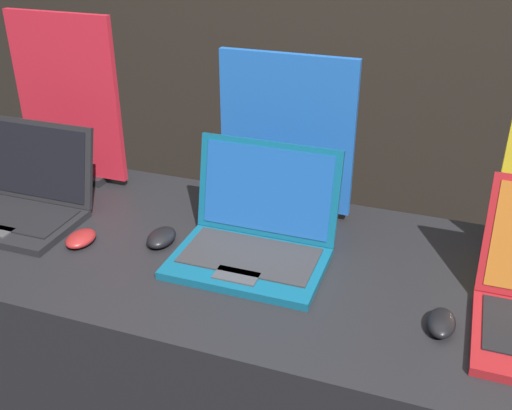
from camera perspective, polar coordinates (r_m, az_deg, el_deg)
name	(u,v)px	position (r m, az deg, el deg)	size (l,w,h in m)	color
display_counter	(254,391)	(1.82, -0.17, -17.25)	(1.84, 0.74, 0.92)	black
laptop_front	(23,198)	(1.81, -21.27, 0.66)	(0.35, 0.30, 0.25)	black
mouse_front	(81,238)	(1.64, -16.35, -3.08)	(0.07, 0.10, 0.03)	maroon
promo_stand_front	(69,104)	(1.93, -17.41, 9.14)	(0.35, 0.07, 0.52)	black
laptop_middle	(257,234)	(1.51, 0.08, -2.76)	(0.38, 0.31, 0.27)	#0F5170
mouse_middle	(161,237)	(1.59, -9.00, -3.07)	(0.07, 0.10, 0.04)	black
promo_stand_middle	(287,141)	(1.65, 3.00, 6.13)	(0.38, 0.07, 0.46)	black
mouse_back	(441,323)	(1.35, 17.24, -10.66)	(0.06, 0.10, 0.03)	black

